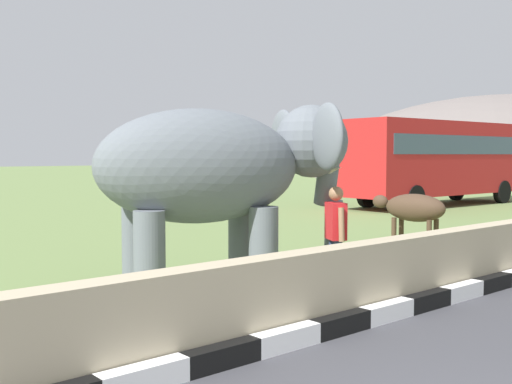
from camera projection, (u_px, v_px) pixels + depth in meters
name	position (u px, v px, depth m)	size (l,w,h in m)	color
striped_curb	(184.00, 367.00, 5.90)	(16.20, 0.20, 0.24)	white
barrier_parapet	(328.00, 288.00, 7.64)	(28.00, 0.36, 1.00)	tan
elephant	(222.00, 169.00, 9.28)	(4.07, 3.02, 2.94)	slate
person_handler	(336.00, 233.00, 9.71)	(0.40, 0.61, 1.66)	navy
bus_red	(438.00, 156.00, 26.07)	(9.96, 2.84, 3.50)	#B21E1E
cow_near	(413.00, 209.00, 14.57)	(0.79, 1.92, 1.23)	#473323
hill_east	(512.00, 176.00, 60.53)	(42.97, 34.38, 15.71)	slate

